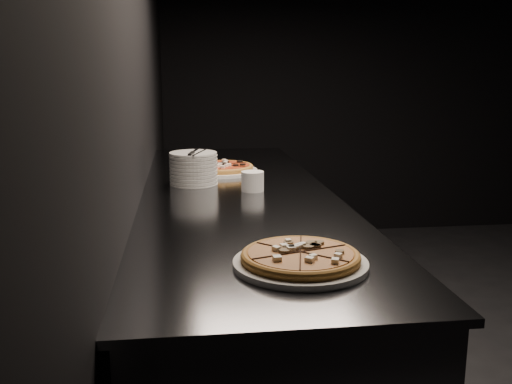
{
  "coord_description": "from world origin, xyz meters",
  "views": [
    {
      "loc": [
        -2.33,
        -2.19,
        1.4
      ],
      "look_at": [
        -2.08,
        -0.19,
        0.96
      ],
      "focal_mm": 40.0,
      "sensor_mm": 36.0,
      "label": 1
    }
  ],
  "objects": [
    {
      "name": "pizza_tomato",
      "position": [
        -2.16,
        0.43,
        0.94
      ],
      "size": [
        0.38,
        0.38,
        0.04
      ],
      "rotation": [
        0.0,
        0.0,
        0.39
      ],
      "color": "silver",
      "rests_on": "counter"
    },
    {
      "name": "wall_left",
      "position": [
        -2.5,
        0.0,
        1.4
      ],
      "size": [
        0.02,
        5.0,
        2.8
      ],
      "primitive_type": "cube",
      "color": "black",
      "rests_on": "floor"
    },
    {
      "name": "wall_back",
      "position": [
        0.0,
        2.5,
        1.4
      ],
      "size": [
        5.0,
        0.02,
        2.8
      ],
      "primitive_type": "cube",
      "color": "black",
      "rests_on": "floor"
    },
    {
      "name": "counter",
      "position": [
        -2.13,
        0.0,
        0.46
      ],
      "size": [
        0.74,
        2.44,
        0.92
      ],
      "color": "slate",
      "rests_on": "floor"
    },
    {
      "name": "pizza_mushroom",
      "position": [
        -2.06,
        -0.88,
        0.94
      ],
      "size": [
        0.37,
        0.37,
        0.04
      ],
      "rotation": [
        0.0,
        0.0,
        0.31
      ],
      "color": "silver",
      "rests_on": "counter"
    },
    {
      "name": "ramekin",
      "position": [
        -2.07,
        0.01,
        0.96
      ],
      "size": [
        0.09,
        0.09,
        0.08
      ],
      "color": "silver",
      "rests_on": "counter"
    },
    {
      "name": "cutlery",
      "position": [
        -2.29,
        0.16,
        1.06
      ],
      "size": [
        0.11,
        0.2,
        0.01
      ],
      "rotation": [
        0.0,
        0.0,
        -0.22
      ],
      "color": "#B4B6BB",
      "rests_on": "plate_stack"
    },
    {
      "name": "plate_stack",
      "position": [
        -2.3,
        0.18,
        0.99
      ],
      "size": [
        0.2,
        0.2,
        0.13
      ],
      "color": "silver",
      "rests_on": "counter"
    }
  ]
}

